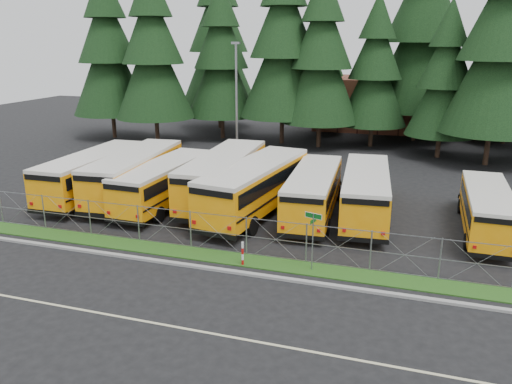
% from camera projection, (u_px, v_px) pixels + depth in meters
% --- Properties ---
extents(ground, '(120.00, 120.00, 0.00)m').
position_uv_depth(ground, '(271.00, 250.00, 25.43)').
color(ground, black).
rests_on(ground, ground).
extents(curb, '(50.00, 0.25, 0.12)m').
position_uv_depth(curb, '(253.00, 274.00, 22.58)').
color(curb, gray).
rests_on(curb, ground).
extents(grass_verge, '(50.00, 1.40, 0.06)m').
position_uv_depth(grass_verge, '(262.00, 263.00, 23.87)').
color(grass_verge, '#1B4313').
rests_on(grass_verge, ground).
extents(road_lane_line, '(50.00, 0.12, 0.01)m').
position_uv_depth(road_lane_line, '(211.00, 333.00, 18.12)').
color(road_lane_line, beige).
rests_on(road_lane_line, ground).
extents(chainlink_fence, '(44.00, 0.10, 2.00)m').
position_uv_depth(chainlink_fence, '(266.00, 238.00, 24.22)').
color(chainlink_fence, gray).
rests_on(chainlink_fence, ground).
extents(brick_building, '(22.00, 10.00, 6.00)m').
position_uv_depth(brick_building, '(412.00, 104.00, 59.33)').
color(brick_building, brown).
rests_on(brick_building, ground).
extents(bus_0, '(2.95, 11.63, 3.04)m').
position_uv_depth(bus_0, '(97.00, 175.00, 33.78)').
color(bus_0, orange).
rests_on(bus_0, ground).
extents(bus_1, '(3.73, 12.12, 3.13)m').
position_uv_depth(bus_1, '(138.00, 175.00, 33.49)').
color(bus_1, orange).
rests_on(bus_1, ground).
extents(bus_2, '(3.00, 11.00, 2.86)m').
position_uv_depth(bus_2, '(168.00, 183.00, 32.01)').
color(bus_2, orange).
rests_on(bus_2, ground).
extents(bus_3, '(3.38, 12.51, 3.25)m').
position_uv_depth(bus_3, '(226.00, 178.00, 32.57)').
color(bus_3, orange).
rests_on(bus_3, ground).
extents(bus_4, '(4.58, 12.58, 3.22)m').
position_uv_depth(bus_4, '(258.00, 188.00, 30.42)').
color(bus_4, orange).
rests_on(bus_4, ground).
extents(bus_5, '(3.21, 11.00, 2.85)m').
position_uv_depth(bus_5, '(314.00, 193.00, 30.02)').
color(bus_5, orange).
rests_on(bus_5, ground).
extents(bus_6, '(3.56, 11.37, 2.93)m').
position_uv_depth(bus_6, '(366.00, 194.00, 29.72)').
color(bus_6, orange).
rests_on(bus_6, ground).
extents(bus_east, '(2.51, 9.91, 2.59)m').
position_uv_depth(bus_east, '(486.00, 211.00, 27.24)').
color(bus_east, orange).
rests_on(bus_east, ground).
extents(street_sign, '(0.81, 0.54, 2.81)m').
position_uv_depth(street_sign, '(313.00, 229.00, 22.54)').
color(street_sign, gray).
rests_on(street_sign, ground).
extents(striped_bollard, '(0.11, 0.11, 1.20)m').
position_uv_depth(striped_bollard, '(243.00, 254.00, 23.44)').
color(striped_bollard, '#B20C0C').
rests_on(striped_bollard, ground).
extents(light_standard, '(0.70, 0.35, 10.14)m').
position_uv_depth(light_standard, '(237.00, 100.00, 41.17)').
color(light_standard, gray).
rests_on(light_standard, ground).
extents(conifer_0, '(8.02, 8.02, 17.74)m').
position_uv_depth(conifer_0, '(108.00, 54.00, 52.57)').
color(conifer_0, black).
rests_on(conifer_0, ground).
extents(conifer_1, '(8.02, 8.02, 17.73)m').
position_uv_depth(conifer_1, '(153.00, 55.00, 49.88)').
color(conifer_1, black).
rests_on(conifer_1, ground).
extents(conifer_2, '(7.45, 7.45, 16.48)m').
position_uv_depth(conifer_2, '(221.00, 60.00, 52.40)').
color(conifer_2, black).
rests_on(conifer_2, ground).
extents(conifer_3, '(8.61, 8.61, 19.04)m').
position_uv_depth(conifer_3, '(283.00, 48.00, 49.25)').
color(conifer_3, black).
rests_on(conifer_3, ground).
extents(conifer_4, '(7.66, 7.66, 16.95)m').
position_uv_depth(conifer_4, '(321.00, 60.00, 47.73)').
color(conifer_4, black).
rests_on(conifer_4, ground).
extents(conifer_5, '(6.68, 6.68, 14.77)m').
position_uv_depth(conifer_5, '(375.00, 71.00, 48.34)').
color(conifer_5, black).
rests_on(conifer_5, ground).
extents(conifer_6, '(6.25, 6.25, 13.82)m').
position_uv_depth(conifer_6, '(445.00, 80.00, 43.68)').
color(conifer_6, black).
rests_on(conifer_6, ground).
extents(conifer_7, '(8.68, 8.68, 19.20)m').
position_uv_depth(conifer_7, '(501.00, 49.00, 40.10)').
color(conifer_7, black).
rests_on(conifer_7, ground).
extents(conifer_10, '(8.98, 8.98, 19.87)m').
position_uv_depth(conifer_10, '(218.00, 43.00, 58.49)').
color(conifer_10, black).
rests_on(conifer_10, ground).
extents(conifer_11, '(6.54, 6.54, 14.47)m').
position_uv_depth(conifer_11, '(321.00, 69.00, 54.75)').
color(conifer_11, black).
rests_on(conifer_11, ground).
extents(conifer_12, '(10.06, 10.06, 22.25)m').
position_uv_depth(conifer_12, '(423.00, 31.00, 50.09)').
color(conifer_12, black).
rests_on(conifer_12, ground).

